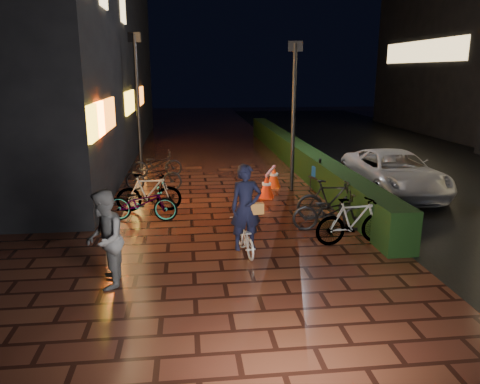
{
  "coord_description": "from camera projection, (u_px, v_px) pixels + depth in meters",
  "views": [
    {
      "loc": [
        -1.18,
        -10.75,
        3.83
      ],
      "look_at": [
        0.02,
        -0.29,
        1.1
      ],
      "focal_mm": 35.0,
      "sensor_mm": 36.0,
      "label": 1
    }
  ],
  "objects": [
    {
      "name": "bystander_person",
      "position": [
        104.0,
        239.0,
        8.37
      ],
      "size": [
        0.74,
        0.92,
        1.81
      ],
      "primitive_type": "imported",
      "rotation": [
        0.0,
        0.0,
        -1.51
      ],
      "color": "#545456",
      "rests_on": "ground"
    },
    {
      "name": "van",
      "position": [
        394.0,
        172.0,
        15.02
      ],
      "size": [
        2.3,
        4.85,
        1.34
      ],
      "primitive_type": "imported",
      "rotation": [
        0.0,
        0.0,
        -0.02
      ],
      "color": "silver",
      "rests_on": "ground"
    },
    {
      "name": "parked_bikes_storefront",
      "position": [
        151.0,
        181.0,
        14.53
      ],
      "size": [
        2.02,
        6.15,
        1.09
      ],
      "color": "black",
      "rests_on": "ground"
    },
    {
      "name": "ground",
      "position": [
        238.0,
        233.0,
        11.43
      ],
      "size": [
        80.0,
        80.0,
        0.0
      ],
      "primitive_type": "plane",
      "color": "#381911",
      "rests_on": "ground"
    },
    {
      "name": "lamp_post_sf",
      "position": [
        138.0,
        98.0,
        17.51
      ],
      "size": [
        0.49,
        0.22,
        5.19
      ],
      "color": "black",
      "rests_on": "ground"
    },
    {
      "name": "lamp_post_hedge",
      "position": [
        294.0,
        111.0,
        14.91
      ],
      "size": [
        0.45,
        0.21,
        4.73
      ],
      "color": "black",
      "rests_on": "ground"
    },
    {
      "name": "cyclist",
      "position": [
        245.0,
        221.0,
        9.95
      ],
      "size": [
        0.74,
        1.43,
        1.97
      ],
      "color": "silver",
      "rests_on": "ground"
    },
    {
      "name": "traffic_barrier",
      "position": [
        270.0,
        181.0,
        15.13
      ],
      "size": [
        1.0,
        1.84,
        0.75
      ],
      "color": "red",
      "rests_on": "ground"
    },
    {
      "name": "parked_bikes_hedge",
      "position": [
        337.0,
        210.0,
        11.44
      ],
      "size": [
        2.16,
        2.49,
        1.09
      ],
      "color": "black",
      "rests_on": "ground"
    },
    {
      "name": "hedge",
      "position": [
        296.0,
        154.0,
        19.36
      ],
      "size": [
        0.7,
        20.0,
        1.0
      ],
      "primitive_type": "cube",
      "color": "black",
      "rests_on": "ground"
    },
    {
      "name": "asphalt_road",
      "position": [
        465.0,
        178.0,
        17.23
      ],
      "size": [
        11.0,
        60.0,
        0.01
      ],
      "primitive_type": "cube",
      "color": "black",
      "rests_on": "ground"
    },
    {
      "name": "cart_assembly",
      "position": [
        320.0,
        173.0,
        15.31
      ],
      "size": [
        0.75,
        0.8,
        1.15
      ],
      "color": "black",
      "rests_on": "ground"
    }
  ]
}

